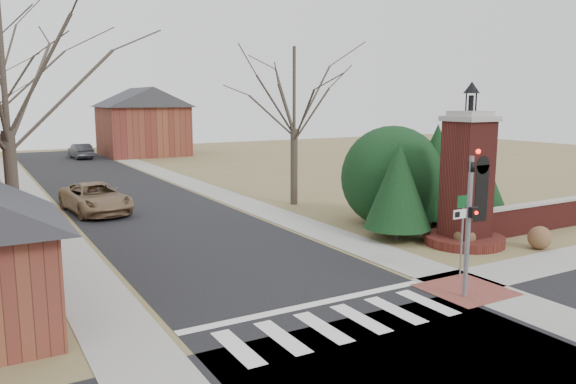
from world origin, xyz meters
TOP-DOWN VIEW (x-y plane):
  - ground at (0.00, 0.00)m, footprint 120.00×120.00m
  - main_street at (0.00, 22.00)m, footprint 8.00×70.00m
  - crosswalk_zone at (0.00, 0.80)m, footprint 8.00×2.20m
  - stop_bar at (0.00, 2.30)m, footprint 8.00×0.35m
  - sidewalk_right_main at (5.20, 22.00)m, footprint 2.00×60.00m
  - sidewalk_left at (-5.20, 22.00)m, footprint 2.00×60.00m
  - curb_apron at (4.80, 1.00)m, footprint 2.40×2.40m
  - traffic_signal_pole at (4.30, 0.57)m, footprint 0.28×0.41m
  - sign_post at (5.59, 1.99)m, footprint 0.90×0.07m
  - brick_gate_monument at (9.00, 4.99)m, footprint 3.20×3.20m
  - brick_garden_wall at (13.50, 5.00)m, footprint 7.50×0.50m
  - house_distant_right at (7.99, 47.99)m, footprint 8.80×8.80m
  - evergreen_near at (7.20, 7.00)m, footprint 2.80×2.80m
  - evergreen_mid at (10.50, 8.20)m, footprint 3.40×3.40m
  - evergreen_far at (12.50, 7.20)m, footprint 2.40×2.40m
  - evergreen_mass at (9.00, 9.50)m, footprint 4.80×4.80m
  - bare_tree_0 at (-7.00, 9.00)m, footprint 8.05×8.05m
  - bare_tree_3 at (7.50, 16.00)m, footprint 7.00×7.00m
  - pickup_truck at (-2.60, 19.02)m, footprint 3.09×5.76m
  - distant_car at (1.60, 47.52)m, footprint 1.85×4.56m
  - dry_shrub_left at (8.60, 4.60)m, footprint 0.87×0.87m
  - dry_shrub_right at (11.00, 3.00)m, footprint 0.91×0.91m

SIDE VIEW (x-z plane):
  - ground at x=0.00m, z-range 0.00..0.00m
  - main_street at x=0.00m, z-range 0.00..0.01m
  - crosswalk_zone at x=0.00m, z-range 0.00..0.02m
  - stop_bar at x=0.00m, z-range 0.00..0.02m
  - sidewalk_right_main at x=5.20m, z-range 0.00..0.02m
  - sidewalk_left at x=-5.20m, z-range 0.00..0.02m
  - curb_apron at x=4.80m, z-range 0.00..0.02m
  - dry_shrub_left at x=8.60m, z-range 0.00..0.87m
  - dry_shrub_right at x=11.00m, z-range 0.00..0.91m
  - brick_garden_wall at x=13.50m, z-range 0.01..1.31m
  - distant_car at x=1.60m, z-range 0.00..1.47m
  - pickup_truck at x=-2.60m, z-range 0.00..1.54m
  - evergreen_far at x=12.50m, z-range 0.25..3.55m
  - sign_post at x=5.59m, z-range 0.57..3.32m
  - brick_gate_monument at x=9.00m, z-range -1.07..5.40m
  - evergreen_near at x=7.20m, z-range 0.25..4.35m
  - evergreen_mass at x=9.00m, z-range 0.00..4.80m
  - traffic_signal_pole at x=4.30m, z-range 0.34..4.84m
  - evergreen_mid at x=10.50m, z-range 0.25..4.95m
  - house_distant_right at x=7.99m, z-range 0.00..7.30m
  - bare_tree_3 at x=7.50m, z-range 1.84..11.54m
  - bare_tree_0 at x=-7.00m, z-range 2.12..13.27m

